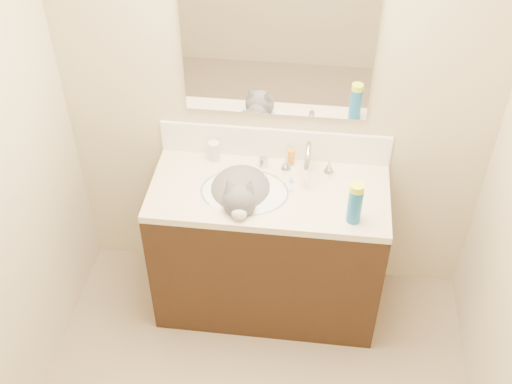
% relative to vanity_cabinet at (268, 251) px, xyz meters
% --- Properties ---
extents(room_shell, '(2.24, 2.54, 2.52)m').
position_rel_vanity_cabinet_xyz_m(room_shell, '(0.00, -0.97, 1.08)').
color(room_shell, beige).
rests_on(room_shell, ground).
extents(vanity_cabinet, '(1.20, 0.55, 0.82)m').
position_rel_vanity_cabinet_xyz_m(vanity_cabinet, '(0.00, 0.00, 0.00)').
color(vanity_cabinet, black).
rests_on(vanity_cabinet, ground).
extents(counter_slab, '(1.20, 0.55, 0.04)m').
position_rel_vanity_cabinet_xyz_m(counter_slab, '(0.00, 0.00, 0.43)').
color(counter_slab, beige).
rests_on(counter_slab, vanity_cabinet).
extents(basin, '(0.45, 0.36, 0.14)m').
position_rel_vanity_cabinet_xyz_m(basin, '(-0.12, -0.03, 0.38)').
color(basin, white).
rests_on(basin, vanity_cabinet).
extents(faucet, '(0.28, 0.20, 0.21)m').
position_rel_vanity_cabinet_xyz_m(faucet, '(0.18, 0.14, 0.54)').
color(faucet, silver).
rests_on(faucet, counter_slab).
extents(cat, '(0.39, 0.46, 0.34)m').
position_rel_vanity_cabinet_xyz_m(cat, '(-0.14, -0.03, 0.43)').
color(cat, '#565356').
rests_on(cat, basin).
extents(backsplash, '(1.20, 0.02, 0.18)m').
position_rel_vanity_cabinet_xyz_m(backsplash, '(0.00, 0.26, 0.54)').
color(backsplash, white).
rests_on(backsplash, counter_slab).
extents(mirror, '(0.90, 0.02, 0.80)m').
position_rel_vanity_cabinet_xyz_m(mirror, '(0.00, 0.26, 1.13)').
color(mirror, white).
rests_on(mirror, room_shell).
extents(pill_bottle, '(0.07, 0.07, 0.11)m').
position_rel_vanity_cabinet_xyz_m(pill_bottle, '(-0.31, 0.21, 0.50)').
color(pill_bottle, silver).
rests_on(pill_bottle, counter_slab).
extents(pill_label, '(0.07, 0.07, 0.04)m').
position_rel_vanity_cabinet_xyz_m(pill_label, '(-0.31, 0.21, 0.49)').
color(pill_label, '#FE562A').
rests_on(pill_label, pill_bottle).
extents(silver_jar, '(0.05, 0.05, 0.05)m').
position_rel_vanity_cabinet_xyz_m(silver_jar, '(-0.05, 0.18, 0.48)').
color(silver_jar, '#B7B7BC').
rests_on(silver_jar, counter_slab).
extents(amber_bottle, '(0.05, 0.05, 0.09)m').
position_rel_vanity_cabinet_xyz_m(amber_bottle, '(0.09, 0.21, 0.50)').
color(amber_bottle, orange).
rests_on(amber_bottle, counter_slab).
extents(toothbrush, '(0.03, 0.14, 0.01)m').
position_rel_vanity_cabinet_xyz_m(toothbrush, '(0.10, 0.07, 0.46)').
color(toothbrush, silver).
rests_on(toothbrush, counter_slab).
extents(toothbrush_head, '(0.02, 0.03, 0.02)m').
position_rel_vanity_cabinet_xyz_m(toothbrush_head, '(0.10, 0.07, 0.46)').
color(toothbrush_head, '#6590D7').
rests_on(toothbrush_head, counter_slab).
extents(spray_can, '(0.09, 0.09, 0.19)m').
position_rel_vanity_cabinet_xyz_m(spray_can, '(0.42, -0.17, 0.54)').
color(spray_can, '#1765A2').
rests_on(spray_can, counter_slab).
extents(spray_cap, '(0.08, 0.08, 0.04)m').
position_rel_vanity_cabinet_xyz_m(spray_cap, '(0.42, -0.17, 0.65)').
color(spray_cap, '#E3FF1A').
rests_on(spray_cap, spray_can).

